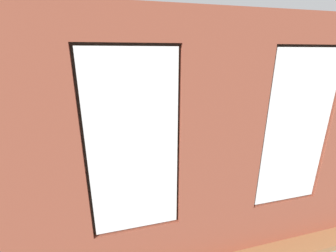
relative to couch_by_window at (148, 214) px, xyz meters
name	(u,v)px	position (x,y,z in m)	size (l,w,h in m)	color
ground_plane	(165,164)	(-0.83, -2.24, -0.38)	(6.39, 6.54, 0.10)	#99663D
brick_wall_with_windows	(220,155)	(-0.83, 0.65, 1.24)	(5.79, 0.30, 3.22)	brown
white_wall_right	(31,113)	(2.01, -2.04, 1.28)	(0.10, 5.54, 3.22)	silver
couch_by_window	(148,214)	(0.00, 0.00, 0.00)	(1.94, 0.87, 0.80)	black
couch_left	(249,150)	(-3.02, -1.76, 0.00)	(0.97, 1.97, 0.80)	black
coffee_table	(160,146)	(-0.78, -2.53, 0.03)	(1.47, 0.84, 0.40)	olive
cup_ceramic	(160,143)	(-0.78, -2.53, 0.12)	(0.08, 0.08, 0.09)	#B23D38
candle_jar	(173,139)	(-1.18, -2.68, 0.13)	(0.08, 0.08, 0.12)	#B7333D
table_plant_small	(153,139)	(-0.60, -2.64, 0.23)	(0.19, 0.19, 0.28)	brown
remote_black	(145,148)	(-0.34, -2.41, 0.09)	(0.05, 0.17, 0.02)	black
media_console	(62,158)	(1.71, -2.60, -0.04)	(1.27, 0.42, 0.58)	black
tv_flatscreen	(58,132)	(1.71, -2.61, 0.65)	(1.18, 0.20, 0.78)	black
papasan_chair	(142,128)	(-0.50, -4.02, 0.10)	(1.00, 1.00, 0.66)	olive
potted_plant_near_tv	(78,164)	(1.17, -1.52, 0.27)	(1.02, 1.05, 1.26)	brown
potted_plant_corner_near_left	(211,108)	(-3.17, -4.50, 0.47)	(0.95, 0.82, 1.31)	gray
potted_plant_between_couches	(227,191)	(-1.42, -0.05, 0.13)	(0.43, 0.43, 0.70)	brown
potted_plant_mid_room_small	(175,137)	(-1.46, -3.36, -0.07)	(0.21, 0.21, 0.41)	brown
potted_plant_foreground_right	(81,124)	(1.41, -4.46, 0.24)	(0.51, 0.51, 0.93)	#47423D
potted_plant_corner_far_left	(317,176)	(-3.18, 0.09, 0.26)	(0.90, 0.95, 1.21)	#9E5638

